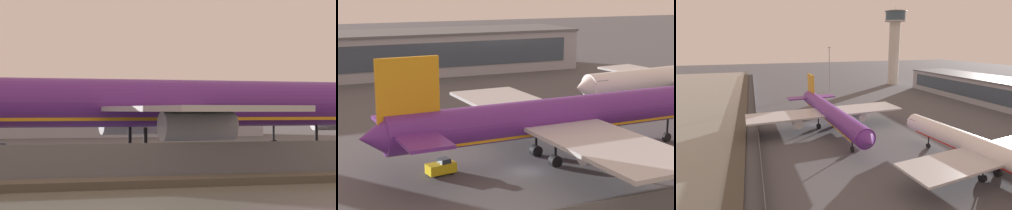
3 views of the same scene
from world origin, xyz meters
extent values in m
plane|color=#4C4C51|center=(0.00, 0.00, 0.00)|extent=(500.00, 500.00, 0.00)
cylinder|color=#602889|center=(6.93, 2.72, 5.33)|extent=(44.75, 6.04, 4.35)
cone|color=#602889|center=(-16.56, 1.84, 5.33)|extent=(2.98, 4.02, 3.92)
cube|color=orange|center=(6.93, 2.72, 4.13)|extent=(38.03, 4.91, 0.78)
cube|color=#B7BABF|center=(4.30, 13.34, 4.79)|extent=(10.62, 21.77, 0.44)
cube|color=#B7BABF|center=(5.11, -8.06, 4.79)|extent=(10.62, 21.77, 0.44)
cylinder|color=#B7BABF|center=(5.70, 11.68, 3.37)|extent=(6.33, 2.63, 2.39)
cylinder|color=#B7BABF|center=(6.38, -6.30, 3.37)|extent=(6.33, 2.63, 2.39)
cube|color=orange|center=(-12.69, 1.98, 9.68)|extent=(6.71, 0.77, 7.40)
cube|color=#602889|center=(-12.83, 5.91, 5.66)|extent=(4.76, 8.02, 0.35)
cube|color=#602889|center=(-12.54, -1.94, 5.66)|extent=(4.76, 8.02, 0.35)
cylinder|color=black|center=(22.54, 3.32, 1.88)|extent=(0.30, 0.30, 2.55)
cylinder|color=black|center=(22.54, 3.32, 0.61)|extent=(1.24, 0.52, 1.22)
cylinder|color=black|center=(3.72, 4.89, 1.88)|extent=(0.35, 0.35, 2.55)
cylinder|color=black|center=(3.72, 4.89, 0.61)|extent=(1.44, 1.03, 1.40)
cylinder|color=black|center=(3.90, 0.32, 1.88)|extent=(0.35, 0.35, 2.55)
cylinder|color=black|center=(3.90, 0.32, 0.61)|extent=(1.44, 1.03, 1.40)
cylinder|color=white|center=(39.05, 22.01, 4.82)|extent=(37.11, 7.84, 3.94)
cone|color=white|center=(19.63, 19.93, 4.82)|extent=(2.94, 3.99, 3.74)
cube|color=#232D3D|center=(22.17, 20.20, 5.31)|extent=(2.51, 3.56, 1.18)
cube|color=red|center=(39.05, 22.01, 3.74)|extent=(31.52, 6.47, 0.71)
cube|color=#B7BABF|center=(39.94, 31.01, 4.33)|extent=(9.96, 18.48, 0.39)
cylinder|color=#B7BABF|center=(38.99, 29.48, 3.05)|extent=(5.37, 2.70, 2.17)
cylinder|color=black|center=(26.21, 20.63, 1.70)|extent=(0.28, 0.28, 2.30)
cylinder|color=black|center=(26.21, 20.63, 0.55)|extent=(1.14, 0.55, 1.10)
cylinder|color=black|center=(41.40, 24.34, 1.70)|extent=(0.31, 0.31, 2.30)
cylinder|color=black|center=(41.40, 24.34, 0.55)|extent=(1.35, 1.02, 1.27)
cube|color=yellow|center=(-9.06, 2.94, 0.75)|extent=(3.42, 2.11, 1.11)
cube|color=#283847|center=(-8.66, 3.00, 1.55)|extent=(1.32, 1.45, 0.50)
cylinder|color=black|center=(-8.19, 3.77, 0.35)|extent=(0.73, 0.33, 0.70)
cylinder|color=black|center=(-7.97, 2.43, 0.35)|extent=(0.73, 0.33, 0.70)
cylinder|color=black|center=(-10.15, 3.44, 0.35)|extent=(0.73, 0.33, 0.70)
cylinder|color=black|center=(-9.92, 2.10, 0.35)|extent=(0.73, 0.33, 0.70)
cube|color=#9EA3AD|center=(-0.65, 74.93, 4.67)|extent=(92.61, 19.51, 9.34)
cube|color=#3D4C5B|center=(-0.65, 65.10, 5.14)|extent=(85.20, 0.16, 5.60)
cube|color=#5B5E63|center=(-0.65, 74.93, 9.59)|extent=(93.21, 20.11, 0.50)
camera|label=1|loc=(-16.18, -67.07, 4.64)|focal=85.00mm
camera|label=2|loc=(-26.55, -54.01, 20.72)|focal=60.00mm
camera|label=3|loc=(72.95, -16.34, 23.53)|focal=28.00mm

